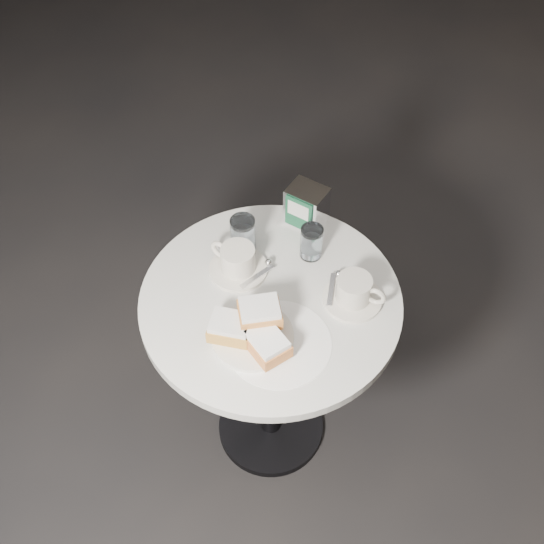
{
  "coord_description": "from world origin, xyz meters",
  "views": [
    {
      "loc": [
        0.21,
        -1.08,
        2.18
      ],
      "look_at": [
        0.0,
        0.02,
        0.83
      ],
      "focal_mm": 45.0,
      "sensor_mm": 36.0,
      "label": 1
    }
  ],
  "objects_px": {
    "coffee_cup_left": "(238,261)",
    "napkin_dispenser": "(306,206)",
    "water_glass_left": "(243,235)",
    "water_glass_right": "(311,242)",
    "cafe_table": "(271,340)",
    "coffee_cup_right": "(354,292)",
    "beignet_plate": "(252,331)"
  },
  "relations": [
    {
      "from": "coffee_cup_right",
      "to": "napkin_dispenser",
      "type": "bearing_deg",
      "value": 136.08
    },
    {
      "from": "cafe_table",
      "to": "beignet_plate",
      "type": "relative_size",
      "value": 2.79
    },
    {
      "from": "water_glass_left",
      "to": "napkin_dispenser",
      "type": "distance_m",
      "value": 0.21
    },
    {
      "from": "beignet_plate",
      "to": "napkin_dispenser",
      "type": "distance_m",
      "value": 0.44
    },
    {
      "from": "cafe_table",
      "to": "water_glass_left",
      "type": "bearing_deg",
      "value": 124.33
    },
    {
      "from": "cafe_table",
      "to": "coffee_cup_left",
      "type": "height_order",
      "value": "coffee_cup_left"
    },
    {
      "from": "cafe_table",
      "to": "beignet_plate",
      "type": "bearing_deg",
      "value": -97.94
    },
    {
      "from": "coffee_cup_left",
      "to": "napkin_dispenser",
      "type": "height_order",
      "value": "napkin_dispenser"
    },
    {
      "from": "water_glass_left",
      "to": "napkin_dispenser",
      "type": "height_order",
      "value": "napkin_dispenser"
    },
    {
      "from": "cafe_table",
      "to": "water_glass_right",
      "type": "height_order",
      "value": "water_glass_right"
    },
    {
      "from": "cafe_table",
      "to": "water_glass_right",
      "type": "relative_size",
      "value": 7.38
    },
    {
      "from": "coffee_cup_left",
      "to": "napkin_dispenser",
      "type": "xyz_separation_m",
      "value": [
        0.15,
        0.22,
        0.03
      ]
    },
    {
      "from": "water_glass_left",
      "to": "water_glass_right",
      "type": "bearing_deg",
      "value": 4.49
    },
    {
      "from": "cafe_table",
      "to": "coffee_cup_right",
      "type": "relative_size",
      "value": 3.93
    },
    {
      "from": "cafe_table",
      "to": "napkin_dispenser",
      "type": "height_order",
      "value": "napkin_dispenser"
    },
    {
      "from": "beignet_plate",
      "to": "coffee_cup_left",
      "type": "xyz_separation_m",
      "value": [
        -0.09,
        0.22,
        -0.0
      ]
    },
    {
      "from": "beignet_plate",
      "to": "coffee_cup_right",
      "type": "distance_m",
      "value": 0.29
    },
    {
      "from": "coffee_cup_left",
      "to": "water_glass_right",
      "type": "bearing_deg",
      "value": 49.34
    },
    {
      "from": "napkin_dispenser",
      "to": "water_glass_left",
      "type": "bearing_deg",
      "value": -116.81
    },
    {
      "from": "napkin_dispenser",
      "to": "coffee_cup_right",
      "type": "bearing_deg",
      "value": -35.51
    },
    {
      "from": "beignet_plate",
      "to": "water_glass_left",
      "type": "xyz_separation_m",
      "value": [
        -0.09,
        0.3,
        0.02
      ]
    },
    {
      "from": "coffee_cup_left",
      "to": "beignet_plate",
      "type": "bearing_deg",
      "value": -45.54
    },
    {
      "from": "water_glass_right",
      "to": "napkin_dispenser",
      "type": "xyz_separation_m",
      "value": [
        -0.03,
        0.12,
        0.01
      ]
    },
    {
      "from": "water_glass_left",
      "to": "water_glass_right",
      "type": "xyz_separation_m",
      "value": [
        0.19,
        0.01,
        -0.01
      ]
    },
    {
      "from": "coffee_cup_right",
      "to": "water_glass_left",
      "type": "distance_m",
      "value": 0.35
    },
    {
      "from": "coffee_cup_left",
      "to": "water_glass_right",
      "type": "xyz_separation_m",
      "value": [
        0.19,
        0.09,
        0.01
      ]
    },
    {
      "from": "water_glass_left",
      "to": "cafe_table",
      "type": "bearing_deg",
      "value": -55.67
    },
    {
      "from": "cafe_table",
      "to": "water_glass_left",
      "type": "xyz_separation_m",
      "value": [
        -0.11,
        0.16,
        0.25
      ]
    },
    {
      "from": "coffee_cup_left",
      "to": "napkin_dispenser",
      "type": "relative_size",
      "value": 1.61
    },
    {
      "from": "cafe_table",
      "to": "water_glass_right",
      "type": "xyz_separation_m",
      "value": [
        0.08,
        0.17,
        0.25
      ]
    },
    {
      "from": "water_glass_right",
      "to": "water_glass_left",
      "type": "bearing_deg",
      "value": -175.51
    },
    {
      "from": "beignet_plate",
      "to": "cafe_table",
      "type": "bearing_deg",
      "value": 82.06
    }
  ]
}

